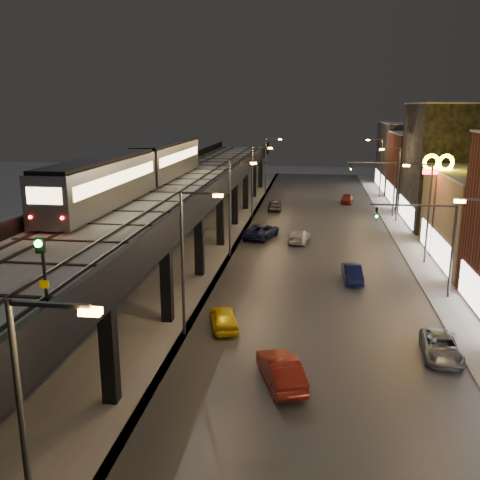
{
  "coord_description": "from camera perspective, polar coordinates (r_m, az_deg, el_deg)",
  "views": [
    {
      "loc": [
        6.95,
        -16.91,
        13.78
      ],
      "look_at": [
        2.12,
        17.72,
        5.0
      ],
      "focal_mm": 40.0,
      "sensor_mm": 36.0,
      "label": 1
    }
  ],
  "objects": [
    {
      "name": "building_f",
      "position": [
        94.81,
        18.47,
        8.42
      ],
      "size": [
        12.2,
        16.2,
        11.16
      ],
      "color": "#2F2E33",
      "rests_on": "ground"
    },
    {
      "name": "streetlight_left_4",
      "position": [
        84.66,
        2.93,
        8.29
      ],
      "size": [
        2.57,
        0.28,
        9.0
      ],
      "color": "#38383A",
      "rests_on": "ground"
    },
    {
      "name": "streetlight_left_3",
      "position": [
        66.87,
        1.55,
        6.75
      ],
      "size": [
        2.57,
        0.28,
        9.0
      ],
      "color": "#38383A",
      "rests_on": "ground"
    },
    {
      "name": "car_onc_red",
      "position": [
        79.46,
        11.32,
        4.31
      ],
      "size": [
        2.04,
        3.98,
        1.3
      ],
      "primitive_type": "imported",
      "rotation": [
        0.0,
        0.0,
        -0.14
      ],
      "color": "maroon",
      "rests_on": "ground"
    },
    {
      "name": "streetlight_left_2",
      "position": [
        49.22,
        -0.8,
        4.1
      ],
      "size": [
        2.57,
        0.28,
        9.0
      ],
      "color": "#38383A",
      "rests_on": "ground"
    },
    {
      "name": "viaduct_parapet_far",
      "position": [
        52.34,
        -11.51,
        6.21
      ],
      "size": [
        0.3,
        100.0,
        1.1
      ],
      "primitive_type": "cube",
      "color": "black",
      "rests_on": "elevated_viaduct"
    },
    {
      "name": "elevated_viaduct",
      "position": [
        51.1,
        -6.87,
        4.81
      ],
      "size": [
        9.0,
        100.0,
        6.3
      ],
      "color": "black",
      "rests_on": "ground"
    },
    {
      "name": "car_onc_silver",
      "position": [
        43.89,
        11.89,
        -3.6
      ],
      "size": [
        1.62,
        4.11,
        1.33
      ],
      "primitive_type": "imported",
      "rotation": [
        0.0,
        0.0,
        0.05
      ],
      "color": "#0F1547",
      "rests_on": "ground"
    },
    {
      "name": "rail_signal",
      "position": [
        19.32,
        -20.35,
        -2.18
      ],
      "size": [
        0.33,
        0.42,
        2.88
      ],
      "color": "black",
      "rests_on": "viaduct_trackbed"
    },
    {
      "name": "under_viaduct_pavement",
      "position": [
        55.24,
        -5.88,
        -0.39
      ],
      "size": [
        11.0,
        120.0,
        0.06
      ],
      "primitive_type": "cube",
      "color": "#9FA1A8",
      "rests_on": "ground"
    },
    {
      "name": "sidewalk_right",
      "position": [
        54.71,
        18.79,
        -1.18
      ],
      "size": [
        4.0,
        120.0,
        0.14
      ],
      "primitive_type": "cube",
      "color": "#9FA1A8",
      "rests_on": "ground"
    },
    {
      "name": "traffic_light_rig_a",
      "position": [
        40.97,
        20.24,
        0.12
      ],
      "size": [
        6.1,
        0.34,
        7.0
      ],
      "color": "#38383A",
      "rests_on": "ground"
    },
    {
      "name": "ground",
      "position": [
        22.89,
        -12.49,
        -23.3
      ],
      "size": [
        220.0,
        220.0,
        0.0
      ],
      "primitive_type": "plane",
      "color": "silver"
    },
    {
      "name": "sign_mcdonalds",
      "position": [
        51.91,
        20.31,
        6.57
      ],
      "size": [
        2.86,
        0.7,
        9.61
      ],
      "color": "#38383A",
      "rests_on": "ground"
    },
    {
      "name": "car_onc_dark",
      "position": [
        32.59,
        20.67,
        -10.7
      ],
      "size": [
        2.4,
        4.56,
        1.23
      ],
      "primitive_type": "imported",
      "rotation": [
        0.0,
        0.0,
        -0.08
      ],
      "color": "gray",
      "rests_on": "ground"
    },
    {
      "name": "streetlight_left_1",
      "position": [
        31.97,
        -5.7,
        -1.48
      ],
      "size": [
        2.57,
        0.28,
        9.0
      ],
      "color": "#38383A",
      "rests_on": "ground"
    },
    {
      "name": "streetlight_left_0",
      "position": [
        16.41,
        -21.32,
        -18.36
      ],
      "size": [
        2.57,
        0.28,
        9.0
      ],
      "color": "#38383A",
      "rests_on": "ground"
    },
    {
      "name": "viaduct_trackbed",
      "position": [
        51.1,
        -6.87,
        5.68
      ],
      "size": [
        8.4,
        100.0,
        0.32
      ],
      "color": "#B2B7C1",
      "rests_on": "elevated_viaduct"
    },
    {
      "name": "car_mid_dark",
      "position": [
        55.67,
        6.3,
        0.38
      ],
      "size": [
        2.39,
        4.73,
        1.31
      ],
      "primitive_type": "imported",
      "rotation": [
        0.0,
        0.0,
        3.02
      ],
      "color": "silver",
      "rests_on": "ground"
    },
    {
      "name": "car_near_white",
      "position": [
        27.93,
        4.37,
        -13.74
      ],
      "size": [
        3.01,
        4.86,
        1.51
      ],
      "primitive_type": "imported",
      "rotation": [
        0.0,
        0.0,
        3.47
      ],
      "color": "maroon",
      "rests_on": "ground"
    },
    {
      "name": "subway_train",
      "position": [
        49.11,
        -10.54,
        7.53
      ],
      "size": [
        2.93,
        35.35,
        3.5
      ],
      "color": "gray",
      "rests_on": "viaduct_trackbed"
    },
    {
      "name": "streetlight_right_3",
      "position": [
        67.17,
        16.34,
        6.23
      ],
      "size": [
        2.56,
        0.28,
        9.0
      ],
      "color": "#38383A",
      "rests_on": "ground"
    },
    {
      "name": "road_surface",
      "position": [
        53.7,
        8.26,
        -0.89
      ],
      "size": [
        17.0,
        120.0,
        0.06
      ],
      "primitive_type": "cube",
      "color": "#46474D",
      "rests_on": "ground"
    },
    {
      "name": "viaduct_parapet_streetside",
      "position": [
        50.14,
        -2.02,
        6.15
      ],
      "size": [
        0.3,
        100.0,
        1.1
      ],
      "primitive_type": "cube",
      "color": "black",
      "rests_on": "elevated_viaduct"
    },
    {
      "name": "streetlight_right_2",
      "position": [
        49.63,
        19.21,
        3.4
      ],
      "size": [
        2.56,
        0.28,
        9.0
      ],
      "color": "#38383A",
      "rests_on": "ground"
    },
    {
      "name": "traffic_light_rig_b",
      "position": [
        70.09,
        15.24,
        6.0
      ],
      "size": [
        6.1,
        0.34,
        7.0
      ],
      "color": "#38383A",
      "rests_on": "ground"
    },
    {
      "name": "car_taxi",
      "position": [
        34.3,
        -1.75,
        -8.35
      ],
      "size": [
        2.65,
        4.31,
        1.37
      ],
      "primitive_type": "imported",
      "rotation": [
        0.0,
        0.0,
        3.42
      ],
      "color": "yellow",
      "rests_on": "ground"
    },
    {
      "name": "car_far_white",
      "position": [
        72.77,
        3.74,
        3.76
      ],
      "size": [
        1.93,
        4.47,
        1.5
      ],
      "primitive_type": "imported",
      "rotation": [
        0.0,
        0.0,
        3.18
      ],
      "color": "#494D56",
      "rests_on": "ground"
    },
    {
      "name": "car_mid_silver",
      "position": [
        57.15,
        2.26,
        0.93
      ],
      "size": [
        3.98,
        5.99,
        1.53
      ],
      "primitive_type": "imported",
      "rotation": [
        0.0,
        0.0,
        2.86
      ],
      "color": "navy",
      "rests_on": "ground"
    },
    {
      "name": "building_d",
      "position": [
        67.44,
        22.73,
        7.31
      ],
      "size": [
        12.2,
        13.2,
        14.16
      ],
      "color": "black",
      "rests_on": "ground"
    },
    {
      "name": "building_e",
      "position": [
        81.19,
        20.17,
        7.09
      ],
      "size": [
        12.2,
        12.2,
        10.16
      ],
      "color": "#56241B",
      "rests_on": "ground"
    },
    {
      "name": "streetlight_right_4",
      "position": [
        84.9,
        14.65,
        7.87
      ],
      "size": [
        2.56,
        0.28,
        9.0
      ],
      "color": "#38383A",
      "rests_on": "ground"
    }
  ]
}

